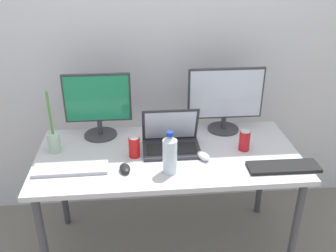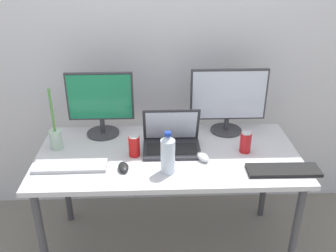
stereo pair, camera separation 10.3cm
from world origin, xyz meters
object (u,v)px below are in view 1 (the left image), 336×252
at_px(laptop_silver, 171,140).
at_px(mouse_by_keyboard, 203,156).
at_px(keyboard_main, 71,169).
at_px(water_bottle, 170,154).
at_px(keyboard_aux, 283,167).
at_px(mouse_by_laptop, 125,168).
at_px(monitor_left, 98,104).
at_px(soda_can_near_keyboard, 134,147).
at_px(bamboo_vase, 54,141).
at_px(monitor_center, 225,98).
at_px(soda_can_by_laptop, 245,140).
at_px(work_desk, 168,162).

relative_size(laptop_silver, mouse_by_keyboard, 3.27).
relative_size(laptop_silver, keyboard_main, 0.84).
bearing_deg(mouse_by_keyboard, water_bottle, -172.79).
relative_size(keyboard_aux, mouse_by_laptop, 3.99).
distance_m(mouse_by_keyboard, mouse_by_laptop, 0.46).
bearing_deg(keyboard_aux, monitor_left, 155.59).
bearing_deg(keyboard_main, laptop_silver, 18.55).
distance_m(keyboard_main, keyboard_aux, 1.18).
bearing_deg(soda_can_near_keyboard, keyboard_main, -161.17).
relative_size(monitor_left, mouse_by_laptop, 4.21).
bearing_deg(monitor_left, keyboard_main, -108.59).
xyz_separation_m(keyboard_main, bamboo_vase, (-0.12, 0.22, 0.06)).
bearing_deg(laptop_silver, bamboo_vase, 178.30).
bearing_deg(monitor_center, bamboo_vase, -169.80).
relative_size(mouse_by_keyboard, mouse_by_laptop, 1.05).
bearing_deg(soda_can_by_laptop, soda_can_near_keyboard, -178.42).
height_order(keyboard_aux, mouse_by_keyboard, mouse_by_keyboard).
relative_size(work_desk, laptop_silver, 4.55).
distance_m(work_desk, keyboard_main, 0.57).
height_order(monitor_center, keyboard_main, monitor_center).
xyz_separation_m(monitor_left, soda_can_by_laptop, (0.88, -0.26, -0.16)).
distance_m(laptop_silver, bamboo_vase, 0.70).
height_order(mouse_by_laptop, water_bottle, water_bottle).
bearing_deg(mouse_by_keyboard, work_desk, 134.55).
bearing_deg(work_desk, mouse_by_laptop, -145.64).
distance_m(monitor_left, mouse_by_keyboard, 0.73).
bearing_deg(soda_can_by_laptop, laptop_silver, 172.13).
height_order(work_desk, water_bottle, water_bottle).
relative_size(keyboard_main, bamboo_vase, 1.05).
xyz_separation_m(monitor_center, keyboard_aux, (0.23, -0.50, -0.22)).
relative_size(keyboard_main, keyboard_aux, 1.02).
xyz_separation_m(keyboard_aux, soda_can_near_keyboard, (-0.82, 0.21, 0.05)).
height_order(monitor_center, mouse_by_keyboard, monitor_center).
distance_m(monitor_center, mouse_by_keyboard, 0.46).
relative_size(monitor_center, keyboard_main, 1.20).
bearing_deg(soda_can_near_keyboard, soda_can_by_laptop, 1.58).
distance_m(keyboard_aux, mouse_by_laptop, 0.88).
bearing_deg(laptop_silver, monitor_left, 155.28).
height_order(laptop_silver, soda_can_near_keyboard, laptop_silver).
relative_size(laptop_silver, keyboard_aux, 0.86).
relative_size(monitor_left, soda_can_by_laptop, 3.33).
xyz_separation_m(mouse_by_laptop, soda_can_near_keyboard, (0.05, 0.15, 0.05)).
height_order(keyboard_main, soda_can_by_laptop, soda_can_by_laptop).
relative_size(soda_can_by_laptop, bamboo_vase, 0.33).
height_order(keyboard_aux, soda_can_near_keyboard, soda_can_near_keyboard).
distance_m(work_desk, water_bottle, 0.27).
height_order(keyboard_main, mouse_by_laptop, mouse_by_laptop).
bearing_deg(mouse_by_laptop, work_desk, 23.91).
bearing_deg(keyboard_main, bamboo_vase, 118.46).
xyz_separation_m(soda_can_near_keyboard, bamboo_vase, (-0.47, 0.10, 0.01)).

